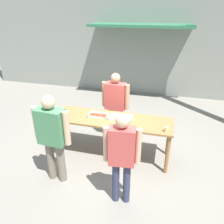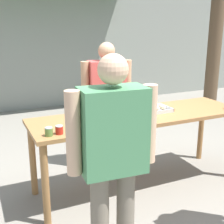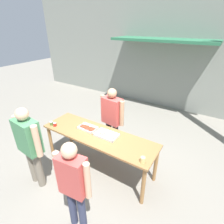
% 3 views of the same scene
% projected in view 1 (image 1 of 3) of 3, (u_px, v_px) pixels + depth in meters
% --- Properties ---
extents(ground_plane, '(24.00, 24.00, 0.00)m').
position_uv_depth(ground_plane, '(112.00, 154.00, 4.76)').
color(ground_plane, gray).
extents(building_facade_back, '(12.00, 1.11, 4.50)m').
position_uv_depth(building_facade_back, '(143.00, 29.00, 7.27)').
color(building_facade_back, gray).
rests_on(building_facade_back, ground).
extents(serving_table, '(2.43, 0.74, 0.87)m').
position_uv_depth(serving_table, '(112.00, 123.00, 4.43)').
color(serving_table, olive).
rests_on(serving_table, ground).
extents(food_tray_sausages, '(0.39, 0.25, 0.04)m').
position_uv_depth(food_tray_sausages, '(98.00, 115.00, 4.51)').
color(food_tray_sausages, silver).
rests_on(food_tray_sausages, serving_table).
extents(food_tray_buns, '(0.46, 0.29, 0.07)m').
position_uv_depth(food_tray_buns, '(120.00, 117.00, 4.40)').
color(food_tray_buns, silver).
rests_on(food_tray_buns, serving_table).
extents(condiment_jar_mustard, '(0.07, 0.07, 0.08)m').
position_uv_depth(condiment_jar_mustard, '(57.00, 116.00, 4.41)').
color(condiment_jar_mustard, '#567A38').
rests_on(condiment_jar_mustard, serving_table).
extents(condiment_jar_ketchup, '(0.07, 0.07, 0.08)m').
position_uv_depth(condiment_jar_ketchup, '(62.00, 117.00, 4.39)').
color(condiment_jar_ketchup, '#B22319').
rests_on(condiment_jar_ketchup, serving_table).
extents(beer_cup, '(0.08, 0.08, 0.10)m').
position_uv_depth(beer_cup, '(166.00, 129.00, 3.90)').
color(beer_cup, '#DBC67A').
rests_on(beer_cup, serving_table).
extents(person_server_behind_table, '(0.65, 0.30, 1.61)m').
position_uv_depth(person_server_behind_table, '(115.00, 102.00, 4.97)').
color(person_server_behind_table, '#232328').
rests_on(person_server_behind_table, ground).
extents(person_customer_holding_hotdog, '(0.68, 0.29, 1.65)m').
position_uv_depth(person_customer_holding_hotdog, '(52.00, 134.00, 3.67)').
color(person_customer_holding_hotdog, '#756B5B').
rests_on(person_customer_holding_hotdog, ground).
extents(person_customer_with_cup, '(0.56, 0.26, 1.58)m').
position_uv_depth(person_customer_with_cup, '(122.00, 153.00, 3.22)').
color(person_customer_with_cup, '#333851').
rests_on(person_customer_with_cup, ground).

